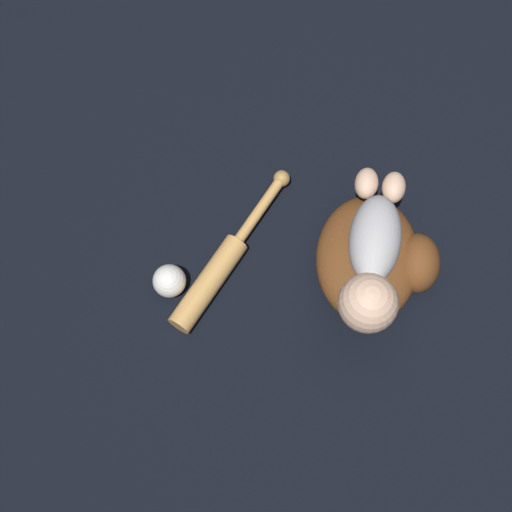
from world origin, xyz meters
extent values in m
plane|color=black|center=(0.00, 0.00, 0.00)|extent=(6.00, 6.00, 0.00)
ellipsoid|color=brown|center=(0.04, -0.03, 0.05)|extent=(0.31, 0.25, 0.11)
ellipsoid|color=brown|center=(0.02, 0.07, 0.05)|extent=(0.14, 0.11, 0.11)
ellipsoid|color=#B2B2B7|center=(0.04, -0.03, 0.16)|extent=(0.19, 0.11, 0.09)
sphere|color=beige|center=(0.17, -0.02, 0.17)|extent=(0.11, 0.11, 0.11)
ellipsoid|color=beige|center=(-0.09, -0.02, 0.13)|extent=(0.07, 0.05, 0.05)
ellipsoid|color=beige|center=(-0.09, -0.07, 0.13)|extent=(0.07, 0.05, 0.05)
cylinder|color=tan|center=(0.16, -0.34, 0.03)|extent=(0.22, 0.12, 0.05)
cylinder|color=tan|center=(-0.03, -0.28, 0.03)|extent=(0.18, 0.08, 0.02)
sphere|color=#B68649|center=(-0.11, -0.25, 0.03)|extent=(0.04, 0.04, 0.04)
sphere|color=white|center=(0.18, -0.42, 0.03)|extent=(0.07, 0.07, 0.07)
camera|label=1|loc=(0.61, -0.13, 1.42)|focal=50.00mm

